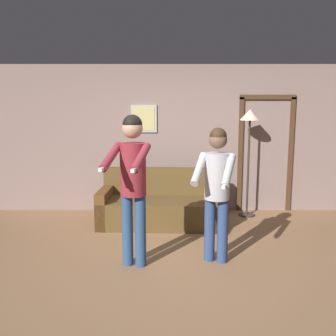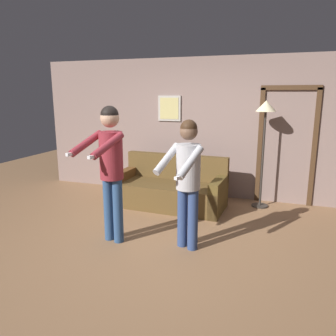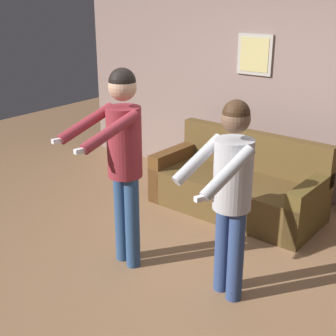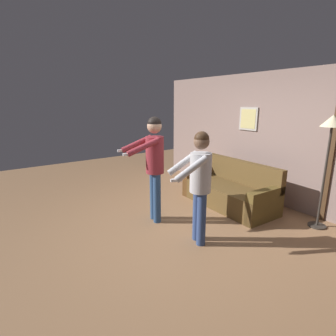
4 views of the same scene
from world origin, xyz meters
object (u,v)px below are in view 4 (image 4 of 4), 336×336
(person_standing_right, at_px, (199,178))
(torchiere_lamp, at_px, (331,135))
(person_standing_left, at_px, (154,159))
(couch, at_px, (230,191))

(person_standing_right, bearing_deg, torchiere_lamp, 67.97)
(torchiere_lamp, distance_m, person_standing_left, 2.77)
(torchiere_lamp, bearing_deg, couch, -162.81)
(torchiere_lamp, distance_m, person_standing_right, 2.18)
(couch, relative_size, torchiere_lamp, 1.06)
(person_standing_left, height_order, person_standing_right, person_standing_left)
(torchiere_lamp, height_order, person_standing_left, torchiere_lamp)
(person_standing_left, bearing_deg, torchiere_lamp, 49.46)
(torchiere_lamp, xyz_separation_m, person_standing_right, (-0.79, -1.95, -0.55))
(torchiere_lamp, bearing_deg, person_standing_left, -130.54)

